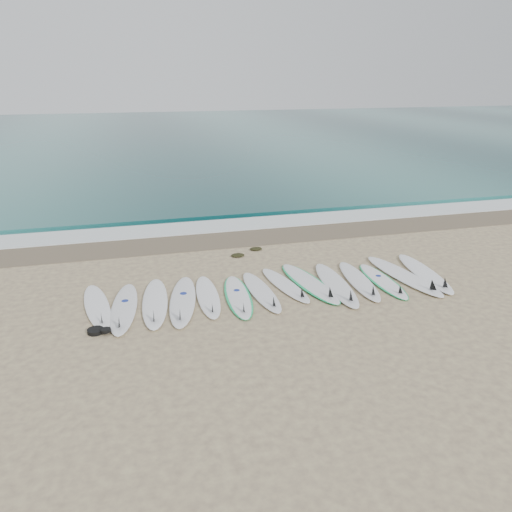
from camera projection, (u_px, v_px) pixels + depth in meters
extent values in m
plane|color=tan|center=(273.00, 291.00, 11.75)|extent=(120.00, 120.00, 0.00)
cube|color=#1B5756|center=(160.00, 135.00, 41.24)|extent=(120.00, 55.00, 0.03)
cube|color=brown|center=(235.00, 238.00, 15.47)|extent=(120.00, 1.80, 0.01)
cube|color=silver|center=(226.00, 225.00, 16.73)|extent=(120.00, 1.40, 0.04)
cube|color=#1B5756|center=(218.00, 213.00, 18.08)|extent=(120.00, 1.00, 0.10)
ellipsoid|color=white|center=(97.00, 306.00, 10.88)|extent=(0.86, 2.51, 0.08)
cone|color=black|center=(101.00, 317.00, 10.05)|extent=(0.24, 0.29, 0.26)
ellipsoid|color=silver|center=(124.00, 307.00, 10.79)|extent=(0.81, 2.65, 0.08)
cone|color=black|center=(119.00, 321.00, 9.86)|extent=(0.25, 0.30, 0.28)
cylinder|color=navy|center=(125.00, 301.00, 11.01)|extent=(0.17, 0.17, 0.01)
ellipsoid|color=white|center=(155.00, 302.00, 11.05)|extent=(0.79, 2.72, 0.09)
cone|color=black|center=(154.00, 315.00, 10.09)|extent=(0.25, 0.30, 0.29)
ellipsoid|color=white|center=(183.00, 300.00, 11.14)|extent=(1.02, 2.78, 0.09)
cone|color=black|center=(180.00, 314.00, 10.16)|extent=(0.28, 0.33, 0.29)
cylinder|color=navy|center=(183.00, 293.00, 11.37)|extent=(0.18, 0.18, 0.01)
ellipsoid|color=white|center=(208.00, 296.00, 11.37)|extent=(0.63, 2.42, 0.08)
cone|color=black|center=(212.00, 307.00, 10.52)|extent=(0.22, 0.27, 0.26)
ellipsoid|color=white|center=(238.00, 296.00, 11.37)|extent=(0.71, 2.43, 0.08)
ellipsoid|color=#19C76F|center=(238.00, 296.00, 11.37)|extent=(0.79, 2.46, 0.06)
cone|color=black|center=(244.00, 307.00, 10.51)|extent=(0.22, 0.27, 0.26)
cylinder|color=navy|center=(237.00, 290.00, 11.57)|extent=(0.15, 0.15, 0.01)
ellipsoid|color=white|center=(261.00, 291.00, 11.61)|extent=(0.62, 2.45, 0.08)
cone|color=black|center=(274.00, 301.00, 10.76)|extent=(0.22, 0.27, 0.26)
ellipsoid|color=white|center=(285.00, 285.00, 11.98)|extent=(0.85, 2.35, 0.07)
cone|color=black|center=(302.00, 293.00, 11.21)|extent=(0.23, 0.27, 0.25)
ellipsoid|color=silver|center=(309.00, 283.00, 12.08)|extent=(0.92, 2.73, 0.09)
ellipsoid|color=#19C76F|center=(309.00, 283.00, 12.08)|extent=(1.01, 2.77, 0.06)
cone|color=black|center=(330.00, 292.00, 11.18)|extent=(0.26, 0.31, 0.29)
ellipsoid|color=silver|center=(336.00, 284.00, 11.99)|extent=(0.81, 2.81, 0.09)
cone|color=black|center=(351.00, 295.00, 11.00)|extent=(0.26, 0.31, 0.30)
ellipsoid|color=white|center=(359.00, 280.00, 12.22)|extent=(0.80, 2.60, 0.08)
cone|color=black|center=(373.00, 290.00, 11.30)|extent=(0.24, 0.29, 0.27)
ellipsoid|color=white|center=(382.00, 281.00, 12.21)|extent=(0.52, 2.31, 0.07)
ellipsoid|color=#19C76F|center=(382.00, 281.00, 12.21)|extent=(0.60, 2.33, 0.05)
cone|color=black|center=(400.00, 289.00, 11.40)|extent=(0.20, 0.25, 0.25)
cylinder|color=navy|center=(378.00, 276.00, 12.40)|extent=(0.14, 0.14, 0.01)
ellipsoid|color=white|center=(403.00, 275.00, 12.51)|extent=(0.97, 2.96, 0.09)
cone|color=black|center=(432.00, 285.00, 11.53)|extent=(0.28, 0.34, 0.31)
ellipsoid|color=white|center=(424.00, 273.00, 12.68)|extent=(0.86, 2.82, 0.09)
cone|color=black|center=(445.00, 282.00, 11.68)|extent=(0.26, 0.32, 0.30)
ellipsoid|color=black|center=(238.00, 255.00, 13.93)|extent=(0.38, 0.29, 0.07)
ellipsoid|color=black|center=(256.00, 249.00, 14.45)|extent=(0.36, 0.28, 0.07)
cylinder|color=black|center=(96.00, 331.00, 9.82)|extent=(0.32, 0.32, 0.08)
cylinder|color=black|center=(106.00, 330.00, 9.76)|extent=(0.20, 0.20, 0.06)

